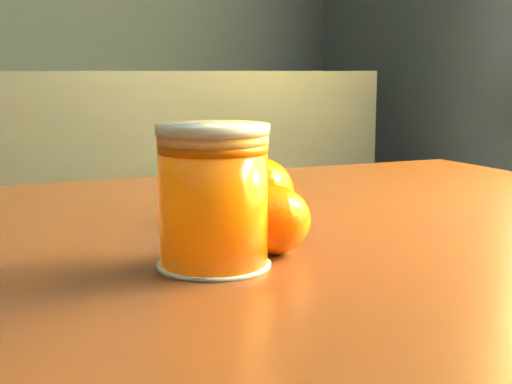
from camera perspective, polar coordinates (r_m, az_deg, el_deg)
name	(u,v)px	position (r m, az deg, el deg)	size (l,w,h in m)	color
table	(224,346)	(0.63, -2.58, -12.23)	(1.03, 0.73, 0.76)	brown
juice_glass	(213,197)	(0.50, -3.44, -0.42)	(0.08, 0.08, 0.10)	#F66004
orange_front	(272,220)	(0.54, 1.30, -2.23)	(0.06, 0.06, 0.05)	#F05F04
orange_back	(256,190)	(0.64, 0.03, 0.14)	(0.07, 0.07, 0.06)	#F05F04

